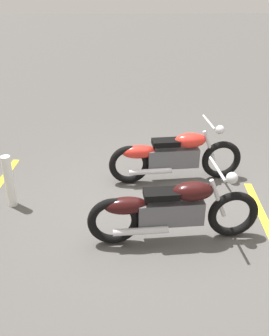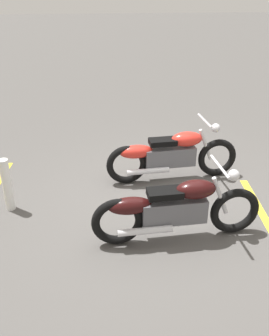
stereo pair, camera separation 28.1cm
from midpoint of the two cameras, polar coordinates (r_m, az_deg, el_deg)
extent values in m
plane|color=#514F4C|center=(5.84, 6.62, -5.62)|extent=(60.00, 60.00, 0.00)
torus|color=black|center=(6.62, 14.02, 1.19)|extent=(0.68, 0.17, 0.67)
torus|color=black|center=(6.26, 0.49, 0.49)|extent=(0.68, 0.17, 0.67)
cube|color=#59595E|center=(6.34, 7.05, 1.52)|extent=(0.86, 0.29, 0.32)
ellipsoid|color=red|center=(6.29, 9.61, 4.10)|extent=(0.54, 0.32, 0.24)
ellipsoid|color=red|center=(6.18, 1.97, 2.43)|extent=(0.58, 0.29, 0.22)
cube|color=black|center=(6.20, 6.03, 3.79)|extent=(0.46, 0.28, 0.09)
cylinder|color=silver|center=(6.43, 12.35, 3.18)|extent=(0.27, 0.08, 0.56)
cylinder|color=silver|center=(6.26, 12.30, 6.70)|extent=(0.09, 0.62, 0.04)
sphere|color=silver|center=(6.38, 13.89, 5.56)|extent=(0.15, 0.15, 0.15)
cylinder|color=silver|center=(6.21, 3.67, -0.55)|extent=(0.71, 0.15, 0.09)
torus|color=black|center=(5.21, 16.01, -6.68)|extent=(0.68, 0.16, 0.67)
torus|color=black|center=(4.89, -1.47, -7.97)|extent=(0.68, 0.16, 0.67)
cube|color=#59595E|center=(4.93, 7.06, -6.62)|extent=(0.85, 0.28, 0.32)
ellipsoid|color=black|center=(4.84, 10.39, -3.43)|extent=(0.54, 0.32, 0.24)
ellipsoid|color=black|center=(4.77, 0.42, -5.66)|extent=(0.58, 0.28, 0.22)
cube|color=black|center=(4.76, 5.72, -3.93)|extent=(0.46, 0.27, 0.09)
cylinder|color=silver|center=(5.00, 13.93, -4.42)|extent=(0.27, 0.07, 0.56)
cylinder|color=silver|center=(4.78, 13.92, -0.12)|extent=(0.08, 0.62, 0.04)
sphere|color=silver|center=(4.91, 15.95, -1.46)|extent=(0.15, 0.15, 0.15)
cylinder|color=silver|center=(4.85, 2.62, -9.42)|extent=(0.70, 0.14, 0.09)
cylinder|color=white|center=(5.87, -16.92, -1.94)|extent=(0.14, 0.14, 0.81)
camera|label=1|loc=(0.14, 91.47, -0.76)|focal=40.82mm
camera|label=2|loc=(0.14, -88.53, 0.76)|focal=40.82mm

